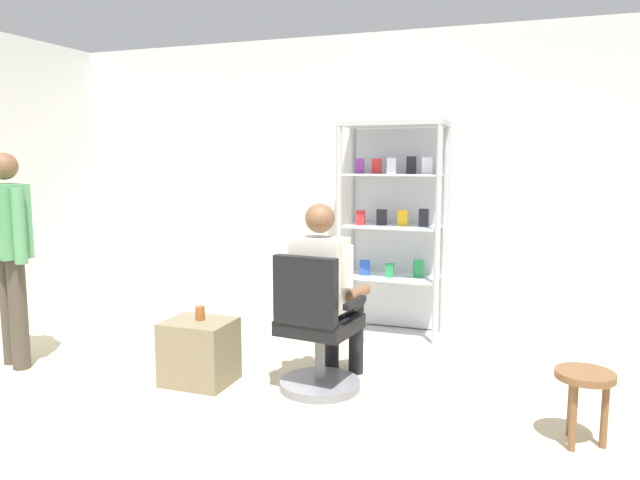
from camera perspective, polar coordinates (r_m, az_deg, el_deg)
The scene contains 8 objects.
back_wall at distance 5.60m, azimuth 3.63°, elevation 5.33°, with size 6.00×0.10×2.70m, color silver.
display_cabinet_main at distance 5.31m, azimuth 7.04°, elevation 1.00°, with size 0.90×0.45×1.90m.
office_chair at distance 4.10m, azimuth -0.37°, elevation -9.12°, with size 0.59×0.56×0.96m.
seated_shopkeeper at distance 4.16m, azimuth 0.66°, elevation -4.34°, with size 0.52×0.60×1.29m.
storage_crate at distance 4.39m, azimuth -11.43°, elevation -10.40°, with size 0.47×0.40×0.45m, color #72664C.
tea_glass at distance 4.33m, azimuth -11.37°, elevation -6.84°, with size 0.07×0.07×0.10m, color brown.
standing_customer at distance 5.06m, azimuth -27.52°, elevation -0.51°, with size 0.49×0.34×1.63m.
wooden_stool at distance 3.69m, azimuth 23.91°, elevation -12.65°, with size 0.32×0.32×0.42m.
Camera 1 is at (1.56, -2.38, 1.58)m, focal length 33.54 mm.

